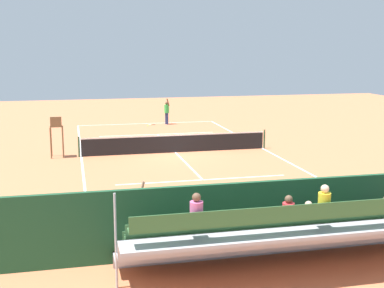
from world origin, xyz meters
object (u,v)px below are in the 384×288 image
(tennis_racket, at_px, (150,125))
(tennis_ball_near, at_px, (148,126))
(equipment_bag, at_px, (287,233))
(tennis_player, at_px, (167,111))
(line_judge, at_px, (144,214))
(bleacher_stand, at_px, (298,233))
(umpire_chair, at_px, (56,132))
(tennis_net, at_px, (175,143))
(courtside_bench, at_px, (342,215))

(tennis_racket, bearing_deg, tennis_ball_near, 67.07)
(equipment_bag, xyz_separation_m, tennis_ball_near, (0.87, -22.96, -0.15))
(tennis_player, bearing_deg, line_judge, 78.20)
(bleacher_stand, height_order, tennis_racket, bleacher_stand)
(umpire_chair, height_order, equipment_bag, umpire_chair)
(tennis_player, xyz_separation_m, tennis_racket, (1.24, 0.03, -1.00))
(tennis_net, relative_size, tennis_player, 5.35)
(tennis_player, height_order, tennis_racket, tennis_player)
(courtside_bench, height_order, tennis_racket, courtside_bench)
(tennis_racket, relative_size, tennis_ball_near, 8.57)
(tennis_player, bearing_deg, tennis_ball_near, 24.32)
(umpire_chair, relative_size, equipment_bag, 2.38)
(courtside_bench, xyz_separation_m, tennis_ball_near, (2.71, -22.84, -0.53))
(tennis_net, xyz_separation_m, line_judge, (3.50, 13.17, 0.51))
(equipment_bag, relative_size, tennis_racket, 1.59)
(tennis_racket, bearing_deg, equipment_bag, 91.43)
(tennis_racket, relative_size, line_judge, 0.29)
(courtside_bench, bearing_deg, tennis_ball_near, -83.22)
(tennis_net, bearing_deg, equipment_bag, 93.16)
(umpire_chair, bearing_deg, tennis_ball_near, -122.83)
(bleacher_stand, height_order, equipment_bag, bleacher_stand)
(tennis_ball_near, bearing_deg, bleacher_stand, 90.69)
(umpire_chair, xyz_separation_m, courtside_bench, (-8.79, 13.43, -0.76))
(equipment_bag, bearing_deg, line_judge, -3.11)
(tennis_player, height_order, line_judge, same)
(equipment_bag, distance_m, tennis_ball_near, 22.98)
(tennis_net, relative_size, umpire_chair, 4.81)
(tennis_ball_near, relative_size, line_judge, 0.03)
(bleacher_stand, relative_size, line_judge, 4.70)
(tennis_racket, distance_m, tennis_ball_near, 0.71)
(tennis_net, height_order, tennis_player, tennis_player)
(tennis_net, height_order, bleacher_stand, bleacher_stand)
(umpire_chair, xyz_separation_m, line_judge, (-2.70, 13.32, -0.30))
(courtside_bench, distance_m, line_judge, 6.11)
(umpire_chair, xyz_separation_m, tennis_racket, (-6.35, -10.07, -1.30))
(line_judge, bearing_deg, tennis_ball_near, -98.44)
(tennis_ball_near, bearing_deg, courtside_bench, 96.78)
(courtside_bench, bearing_deg, tennis_player, -87.09)
(equipment_bag, distance_m, tennis_player, 23.68)
(tennis_ball_near, bearing_deg, line_judge, 81.56)
(equipment_bag, bearing_deg, tennis_racket, -88.57)
(courtside_bench, height_order, tennis_ball_near, courtside_bench)
(equipment_bag, distance_m, tennis_racket, 23.63)
(tennis_net, distance_m, umpire_chair, 6.25)
(tennis_ball_near, height_order, line_judge, line_judge)
(equipment_bag, bearing_deg, courtside_bench, -176.02)
(tennis_net, height_order, line_judge, line_judge)
(equipment_bag, relative_size, tennis_player, 0.47)
(umpire_chair, relative_size, line_judge, 1.11)
(courtside_bench, relative_size, tennis_racket, 3.18)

